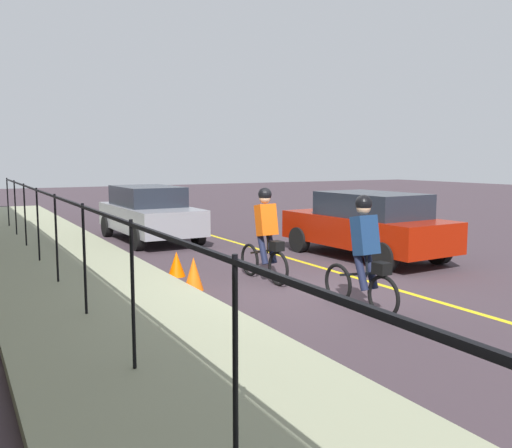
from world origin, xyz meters
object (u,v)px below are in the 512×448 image
(traffic_cone_near, at_px, (194,274))
(traffic_cone_far, at_px, (176,264))
(patrol_sedan, at_px, (367,224))
(cyclist_follow, at_px, (266,235))
(parked_sedan_rear, at_px, (149,212))
(cyclist_lead, at_px, (364,254))

(traffic_cone_near, distance_m, traffic_cone_far, 1.28)
(patrol_sedan, height_order, traffic_cone_near, patrol_sedan)
(cyclist_follow, height_order, traffic_cone_near, cyclist_follow)
(parked_sedan_rear, xyz_separation_m, traffic_cone_far, (-5.05, 1.08, -0.57))
(cyclist_lead, relative_size, parked_sedan_rear, 0.41)
(cyclist_lead, height_order, cyclist_follow, same)
(cyclist_follow, distance_m, parked_sedan_rear, 6.32)
(patrol_sedan, height_order, parked_sedan_rear, same)
(traffic_cone_near, bearing_deg, parked_sedan_rear, -11.00)
(cyclist_lead, relative_size, cyclist_follow, 1.00)
(cyclist_lead, xyz_separation_m, parked_sedan_rear, (8.90, 0.55, -0.09))
(traffic_cone_near, height_order, traffic_cone_far, traffic_cone_near)
(cyclist_follow, height_order, traffic_cone_far, cyclist_follow)
(traffic_cone_far, bearing_deg, cyclist_lead, -157.07)
(cyclist_follow, xyz_separation_m, parked_sedan_rear, (6.31, 0.28, -0.09))
(patrol_sedan, bearing_deg, traffic_cone_far, 84.19)
(cyclist_lead, relative_size, traffic_cone_far, 3.61)
(cyclist_lead, bearing_deg, traffic_cone_far, 20.58)
(traffic_cone_far, bearing_deg, cyclist_follow, -132.96)
(cyclist_follow, bearing_deg, cyclist_lead, -176.39)
(parked_sedan_rear, relative_size, traffic_cone_far, 8.77)
(cyclist_lead, relative_size, patrol_sedan, 0.41)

